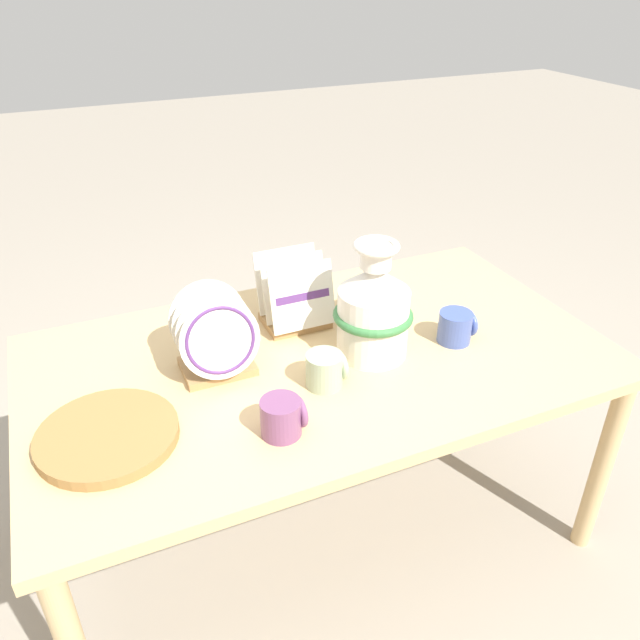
{
  "coord_description": "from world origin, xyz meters",
  "views": [
    {
      "loc": [
        -0.57,
        -1.3,
        1.62
      ],
      "look_at": [
        0.0,
        0.0,
        0.78
      ],
      "focal_mm": 35.0,
      "sensor_mm": 36.0,
      "label": 1
    }
  ],
  "objects_px": {
    "dish_rack_round_plates": "(216,341)",
    "mug_plum_glaze": "(283,417)",
    "fruit_bowl": "(364,305)",
    "ceramic_vase": "(373,309)",
    "dish_rack_square_plates": "(295,302)",
    "wicker_charger_stack": "(108,436)",
    "mug_sage_glaze": "(326,370)",
    "mug_cobalt_glaze": "(456,327)"
  },
  "relations": [
    {
      "from": "ceramic_vase",
      "to": "dish_rack_square_plates",
      "type": "xyz_separation_m",
      "value": [
        -0.13,
        0.23,
        -0.07
      ]
    },
    {
      "from": "dish_rack_square_plates",
      "to": "ceramic_vase",
      "type": "bearing_deg",
      "value": -60.15
    },
    {
      "from": "wicker_charger_stack",
      "to": "mug_sage_glaze",
      "type": "relative_size",
      "value": 3.1
    },
    {
      "from": "ceramic_vase",
      "to": "wicker_charger_stack",
      "type": "distance_m",
      "value": 0.73
    },
    {
      "from": "dish_rack_square_plates",
      "to": "wicker_charger_stack",
      "type": "distance_m",
      "value": 0.66
    },
    {
      "from": "mug_sage_glaze",
      "to": "mug_plum_glaze",
      "type": "bearing_deg",
      "value": -142.12
    },
    {
      "from": "ceramic_vase",
      "to": "dish_rack_square_plates",
      "type": "bearing_deg",
      "value": 119.85
    },
    {
      "from": "dish_rack_round_plates",
      "to": "wicker_charger_stack",
      "type": "bearing_deg",
      "value": -152.09
    },
    {
      "from": "wicker_charger_stack",
      "to": "mug_cobalt_glaze",
      "type": "height_order",
      "value": "mug_cobalt_glaze"
    },
    {
      "from": "dish_rack_square_plates",
      "to": "fruit_bowl",
      "type": "relative_size",
      "value": 1.32
    },
    {
      "from": "dish_rack_round_plates",
      "to": "mug_sage_glaze",
      "type": "xyz_separation_m",
      "value": [
        0.24,
        -0.17,
        -0.05
      ]
    },
    {
      "from": "fruit_bowl",
      "to": "mug_cobalt_glaze",
      "type": "bearing_deg",
      "value": -55.0
    },
    {
      "from": "wicker_charger_stack",
      "to": "fruit_bowl",
      "type": "xyz_separation_m",
      "value": [
        0.79,
        0.28,
        0.02
      ]
    },
    {
      "from": "wicker_charger_stack",
      "to": "mug_sage_glaze",
      "type": "bearing_deg",
      "value": -0.62
    },
    {
      "from": "ceramic_vase",
      "to": "mug_plum_glaze",
      "type": "distance_m",
      "value": 0.41
    },
    {
      "from": "dish_rack_round_plates",
      "to": "mug_plum_glaze",
      "type": "bearing_deg",
      "value": -76.69
    },
    {
      "from": "ceramic_vase",
      "to": "wicker_charger_stack",
      "type": "relative_size",
      "value": 1.03
    },
    {
      "from": "dish_rack_square_plates",
      "to": "mug_cobalt_glaze",
      "type": "distance_m",
      "value": 0.47
    },
    {
      "from": "mug_plum_glaze",
      "to": "mug_cobalt_glaze",
      "type": "bearing_deg",
      "value": 16.32
    },
    {
      "from": "dish_rack_round_plates",
      "to": "mug_cobalt_glaze",
      "type": "xyz_separation_m",
      "value": [
        0.66,
        -0.12,
        -0.05
      ]
    },
    {
      "from": "dish_rack_square_plates",
      "to": "mug_plum_glaze",
      "type": "distance_m",
      "value": 0.49
    },
    {
      "from": "ceramic_vase",
      "to": "fruit_bowl",
      "type": "xyz_separation_m",
      "value": [
        0.08,
        0.2,
        -0.11
      ]
    },
    {
      "from": "mug_cobalt_glaze",
      "to": "mug_plum_glaze",
      "type": "height_order",
      "value": "same"
    },
    {
      "from": "dish_rack_round_plates",
      "to": "mug_sage_glaze",
      "type": "relative_size",
      "value": 2.21
    },
    {
      "from": "mug_cobalt_glaze",
      "to": "fruit_bowl",
      "type": "xyz_separation_m",
      "value": [
        -0.17,
        0.24,
        -0.01
      ]
    },
    {
      "from": "wicker_charger_stack",
      "to": "mug_cobalt_glaze",
      "type": "relative_size",
      "value": 3.1
    },
    {
      "from": "dish_rack_round_plates",
      "to": "fruit_bowl",
      "type": "height_order",
      "value": "dish_rack_round_plates"
    },
    {
      "from": "dish_rack_square_plates",
      "to": "mug_cobalt_glaze",
      "type": "relative_size",
      "value": 2.06
    },
    {
      "from": "dish_rack_square_plates",
      "to": "mug_plum_glaze",
      "type": "bearing_deg",
      "value": -115.22
    },
    {
      "from": "mug_sage_glaze",
      "to": "ceramic_vase",
      "type": "bearing_deg",
      "value": 25.8
    },
    {
      "from": "ceramic_vase",
      "to": "dish_rack_square_plates",
      "type": "relative_size",
      "value": 1.54
    },
    {
      "from": "ceramic_vase",
      "to": "mug_sage_glaze",
      "type": "bearing_deg",
      "value": -154.2
    },
    {
      "from": "mug_plum_glaze",
      "to": "mug_sage_glaze",
      "type": "xyz_separation_m",
      "value": [
        0.17,
        0.13,
        0.0
      ]
    },
    {
      "from": "fruit_bowl",
      "to": "wicker_charger_stack",
      "type": "bearing_deg",
      "value": -160.74
    },
    {
      "from": "ceramic_vase",
      "to": "mug_plum_glaze",
      "type": "relative_size",
      "value": 3.19
    },
    {
      "from": "dish_rack_square_plates",
      "to": "fruit_bowl",
      "type": "height_order",
      "value": "dish_rack_square_plates"
    },
    {
      "from": "dish_rack_square_plates",
      "to": "mug_sage_glaze",
      "type": "bearing_deg",
      "value": -97.82
    },
    {
      "from": "fruit_bowl",
      "to": "ceramic_vase",
      "type": "bearing_deg",
      "value": -111.58
    },
    {
      "from": "dish_rack_round_plates",
      "to": "mug_plum_glaze",
      "type": "distance_m",
      "value": 0.31
    },
    {
      "from": "dish_rack_square_plates",
      "to": "wicker_charger_stack",
      "type": "xyz_separation_m",
      "value": [
        -0.58,
        -0.31,
        -0.06
      ]
    },
    {
      "from": "dish_rack_round_plates",
      "to": "fruit_bowl",
      "type": "xyz_separation_m",
      "value": [
        0.49,
        0.12,
        -0.06
      ]
    },
    {
      "from": "dish_rack_round_plates",
      "to": "fruit_bowl",
      "type": "relative_size",
      "value": 1.42
    }
  ]
}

